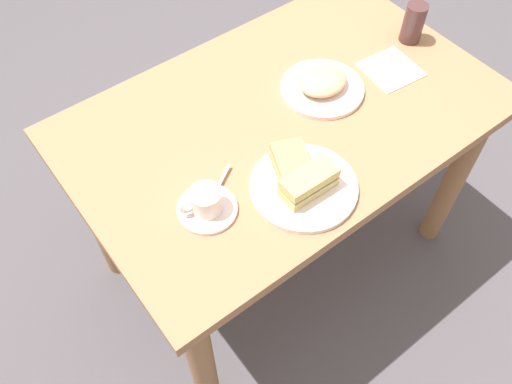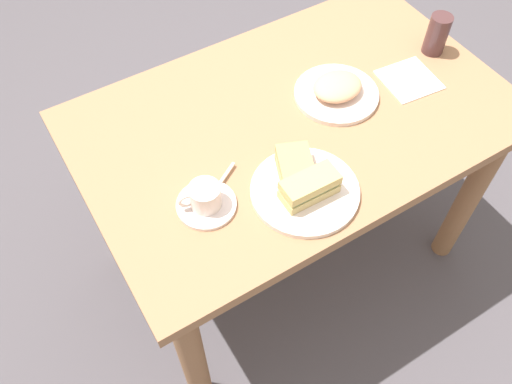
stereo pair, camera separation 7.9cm
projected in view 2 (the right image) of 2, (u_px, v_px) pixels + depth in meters
The scene contains 12 objects.
ground_plane at pixel (285, 250), 2.09m from camera, with size 6.00×6.00×0.00m, color #4D484D.
dining_table at pixel (294, 147), 1.59m from camera, with size 1.20×0.76×0.74m.
sandwich_plate at pixel (305, 191), 1.32m from camera, with size 0.27×0.27×0.01m, color silver.
sandwich_front at pixel (310, 187), 1.29m from camera, with size 0.14×0.07×0.06m.
sandwich_back at pixel (295, 168), 1.32m from camera, with size 0.12×0.14×0.05m.
coffee_saucer at pixel (206, 205), 1.30m from camera, with size 0.15×0.15×0.01m, color silver.
coffee_cup at pixel (204, 196), 1.27m from camera, with size 0.10×0.08×0.06m.
spoon at pixel (221, 181), 1.34m from camera, with size 0.09×0.06×0.01m.
side_plate at pixel (336, 94), 1.52m from camera, with size 0.24×0.24×0.01m, color silver.
side_food_pile at pixel (337, 86), 1.50m from camera, with size 0.14×0.12×0.04m, color tan.
napkin at pixel (409, 80), 1.56m from camera, with size 0.15×0.15×0.00m, color white.
drinking_glass at pixel (437, 34), 1.59m from camera, with size 0.06×0.06×0.12m, color #492C2C.
Camera 2 is at (-0.63, -0.83, 1.82)m, focal length 37.90 mm.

